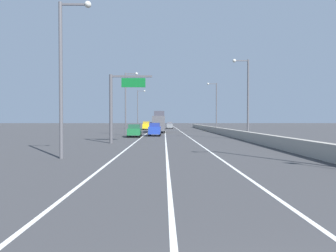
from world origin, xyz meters
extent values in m
plane|color=#38383A|center=(0.00, 64.00, 0.00)|extent=(320.00, 320.00, 0.00)
cube|color=silver|center=(-5.50, 55.00, 0.00)|extent=(0.16, 130.00, 0.00)
cube|color=silver|center=(-2.00, 55.00, 0.00)|extent=(0.16, 130.00, 0.00)
cube|color=silver|center=(1.50, 55.00, 0.00)|extent=(0.16, 130.00, 0.00)
cube|color=#9E998E|center=(8.02, 40.00, 0.55)|extent=(0.60, 120.00, 1.10)
cylinder|color=#47474C|center=(-8.00, 30.08, 3.75)|extent=(0.36, 0.36, 7.50)
cube|color=#47474C|center=(-5.75, 30.08, 7.30)|extent=(4.50, 0.20, 0.20)
cube|color=#0C5923|center=(-5.53, 29.96, 6.60)|extent=(2.60, 0.10, 1.00)
cylinder|color=#4C4C51|center=(8.57, 35.53, 5.13)|extent=(0.24, 0.24, 10.27)
cube|color=#4C4C51|center=(7.67, 35.53, 10.12)|extent=(1.80, 0.12, 0.12)
sphere|color=beige|center=(6.77, 35.53, 10.12)|extent=(0.44, 0.44, 0.44)
cylinder|color=#4C4C51|center=(8.82, 59.74, 5.13)|extent=(0.24, 0.24, 10.27)
cube|color=#4C4C51|center=(7.92, 59.74, 10.12)|extent=(1.80, 0.12, 0.12)
sphere|color=beige|center=(7.02, 59.74, 10.12)|extent=(0.44, 0.44, 0.44)
cylinder|color=#4C4C51|center=(-8.99, 17.32, 5.13)|extent=(0.24, 0.24, 10.27)
cube|color=#4C4C51|center=(-8.09, 17.32, 10.12)|extent=(1.80, 0.12, 0.12)
sphere|color=beige|center=(-7.19, 17.32, 10.12)|extent=(0.44, 0.44, 0.44)
cylinder|color=#4C4C51|center=(-8.52, 46.37, 5.13)|extent=(0.24, 0.24, 10.27)
cube|color=#4C4C51|center=(-7.62, 46.37, 10.12)|extent=(1.80, 0.12, 0.12)
sphere|color=beige|center=(-6.72, 46.37, 10.12)|extent=(0.44, 0.44, 0.44)
cylinder|color=#4C4C51|center=(-9.14, 75.42, 5.13)|extent=(0.24, 0.24, 10.27)
cube|color=#4C4C51|center=(-8.24, 75.42, 10.12)|extent=(1.80, 0.12, 0.12)
sphere|color=beige|center=(-7.34, 75.42, 10.12)|extent=(0.44, 0.44, 0.44)
cube|color=slate|center=(-0.62, 83.05, 0.84)|extent=(1.76, 4.45, 1.00)
cube|color=#4D505A|center=(-0.62, 82.61, 1.64)|extent=(1.54, 2.01, 0.60)
cylinder|color=black|center=(-1.40, 84.83, 0.34)|extent=(0.22, 0.68, 0.68)
cylinder|color=black|center=(0.18, 84.82, 0.34)|extent=(0.22, 0.68, 0.68)
cylinder|color=black|center=(-1.41, 81.28, 0.34)|extent=(0.22, 0.68, 0.68)
cylinder|color=black|center=(0.16, 81.28, 0.34)|extent=(0.22, 0.68, 0.68)
cube|color=#1E389E|center=(-3.68, 44.68, 0.91)|extent=(1.93, 4.15, 1.15)
cube|color=navy|center=(-3.69, 44.27, 1.79)|extent=(1.65, 1.89, 0.60)
cylinder|color=black|center=(-4.47, 46.30, 0.34)|extent=(0.24, 0.69, 0.68)
cylinder|color=black|center=(-2.80, 46.26, 0.34)|extent=(0.24, 0.69, 0.68)
cylinder|color=black|center=(-4.55, 43.10, 0.34)|extent=(0.24, 0.69, 0.68)
cylinder|color=black|center=(-2.88, 43.06, 0.34)|extent=(0.24, 0.69, 0.68)
cube|color=black|center=(-6.22, 84.98, 0.81)|extent=(1.89, 4.15, 0.94)
cube|color=black|center=(-6.22, 84.57, 1.58)|extent=(1.65, 1.88, 0.60)
cylinder|color=black|center=(-7.08, 86.59, 0.34)|extent=(0.23, 0.68, 0.68)
cylinder|color=black|center=(-5.40, 86.61, 0.34)|extent=(0.23, 0.68, 0.68)
cylinder|color=black|center=(-7.04, 83.36, 0.34)|extent=(0.23, 0.68, 0.68)
cylinder|color=black|center=(-5.36, 83.38, 0.34)|extent=(0.23, 0.68, 0.68)
cube|color=#196033|center=(-6.62, 41.98, 0.82)|extent=(2.02, 4.75, 0.95)
cube|color=#1C4633|center=(-6.60, 41.51, 1.59)|extent=(1.71, 2.17, 0.60)
cylinder|color=black|center=(-7.53, 43.85, 0.34)|extent=(0.24, 0.69, 0.68)
cylinder|color=black|center=(-5.83, 43.91, 0.34)|extent=(0.24, 0.69, 0.68)
cylinder|color=black|center=(-7.41, 40.06, 0.34)|extent=(0.24, 0.69, 0.68)
cylinder|color=black|center=(-5.70, 40.11, 0.34)|extent=(0.24, 0.69, 0.68)
cube|color=gold|center=(-6.79, 74.68, 0.94)|extent=(1.82, 4.73, 1.19)
cube|color=olive|center=(-6.80, 74.21, 1.83)|extent=(1.58, 2.13, 0.60)
cylinder|color=black|center=(-7.58, 76.59, 0.34)|extent=(0.23, 0.68, 0.68)
cylinder|color=black|center=(-5.97, 76.58, 0.34)|extent=(0.23, 0.68, 0.68)
cylinder|color=black|center=(-7.62, 72.78, 0.34)|extent=(0.23, 0.68, 0.68)
cylinder|color=black|center=(-6.00, 72.77, 0.34)|extent=(0.23, 0.68, 0.68)
cube|color=#4C4C51|center=(-3.23, 57.59, 1.90)|extent=(2.45, 9.37, 2.81)
cube|color=#3A3A45|center=(-3.22, 59.64, 3.86)|extent=(2.12, 2.07, 1.10)
cylinder|color=black|center=(-4.33, 61.57, 0.50)|extent=(0.23, 1.00, 1.00)
cylinder|color=black|center=(-2.09, 61.56, 0.50)|extent=(0.23, 1.00, 1.00)
cylinder|color=black|center=(-4.37, 53.61, 0.50)|extent=(0.23, 1.00, 1.00)
cylinder|color=black|center=(-2.13, 53.60, 0.50)|extent=(0.23, 1.00, 1.00)
camera|label=1|loc=(-2.20, -2.23, 2.57)|focal=31.60mm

